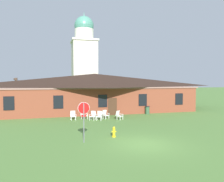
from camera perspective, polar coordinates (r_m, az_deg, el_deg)
The scene contains 13 objects.
ground_plane at distance 15.11m, azimuth 8.39°, elevation -13.50°, with size 200.00×200.00×0.00m, color #517A38.
brick_building at distance 31.32m, azimuth -4.46°, elevation -0.16°, with size 26.88×10.40×5.16m.
dome_tower at distance 45.65m, azimuth -7.17°, elevation 7.76°, with size 5.18×5.18×18.07m.
stop_sign at distance 15.11m, azimuth -7.30°, elevation -5.88°, with size 0.81×0.07×2.76m.
lawn_chair_by_porch at distance 24.10m, azimuth -10.04°, elevation -6.17°, with size 0.65×0.68×0.96m.
lawn_chair_near_door at distance 24.41m, azimuth -7.28°, elevation -6.04°, with size 0.83×0.86×0.96m.
lawn_chair_left_end at distance 23.79m, azimuth -4.94°, elevation -6.25°, with size 0.84×0.86×0.96m.
lawn_chair_middle at distance 23.61m, azimuth -3.25°, elevation -6.32°, with size 0.81×0.85×0.96m.
lawn_chair_right_end at distance 24.41m, azimuth -1.74°, elevation -6.01°, with size 0.78×0.83×0.96m.
lawn_chair_far_side at distance 23.89m, azimuth 1.81°, elevation -6.21°, with size 0.85×0.87×0.96m.
bare_tree_beside_building at distance 34.01m, azimuth -23.33°, elevation -0.32°, with size 1.54×1.69×4.58m.
fire_hydrant at distance 16.70m, azimuth 0.49°, elevation -10.56°, with size 0.36×0.28×0.79m.
trash_bin at distance 28.16m, azimuth 9.10°, elevation -4.88°, with size 0.56×0.56×0.98m.
Camera 1 is at (-5.83, -13.28, 4.22)m, focal length 35.42 mm.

